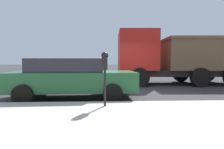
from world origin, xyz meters
The scene contains 4 objects.
ground_plane centered at (0.00, 0.00, 0.00)m, with size 220.00×220.00×0.00m, color #333335.
parking_meter centered at (-2.74, 0.91, 1.26)m, with size 0.21×0.19×1.44m.
car_green centered at (-0.94, 2.12, 0.78)m, with size 2.17×4.57×1.45m.
dump_truck centered at (3.23, -3.52, 1.67)m, with size 3.18×7.42×3.16m.
Camera 1 is at (-7.34, 0.90, 1.32)m, focal length 28.00 mm.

